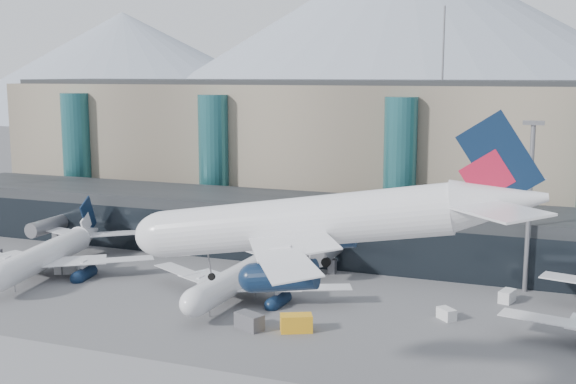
# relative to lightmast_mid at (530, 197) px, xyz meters

# --- Properties ---
(concourse) EXTENTS (170.00, 27.00, 10.00)m
(concourse) POSITION_rel_lightmast_mid_xyz_m (-30.02, 9.73, -9.45)
(concourse) COLOR black
(concourse) RESTS_ON ground
(terminal_main) EXTENTS (130.00, 30.00, 31.00)m
(terminal_main) POSITION_rel_lightmast_mid_xyz_m (-55.00, 42.00, 1.03)
(terminal_main) COLOR gray
(terminal_main) RESTS_ON ground
(teal_towers) EXTENTS (116.40, 19.40, 46.00)m
(teal_towers) POSITION_rel_lightmast_mid_xyz_m (-44.99, 26.01, -0.41)
(teal_towers) COLOR #225C61
(teal_towers) RESTS_ON ground
(mountain_ridge) EXTENTS (910.00, 400.00, 110.00)m
(mountain_ridge) POSITION_rel_lightmast_mid_xyz_m (-14.03, 332.00, 31.33)
(mountain_ridge) COLOR gray
(mountain_ridge) RESTS_ON ground
(lightmast_mid) EXTENTS (3.00, 1.20, 25.60)m
(lightmast_mid) POSITION_rel_lightmast_mid_xyz_m (0.00, 0.00, 0.00)
(lightmast_mid) COLOR slate
(lightmast_mid) RESTS_ON ground
(hero_jet) EXTENTS (38.20, 38.93, 12.56)m
(hero_jet) POSITION_rel_lightmast_mid_xyz_m (-13.56, -51.22, 6.45)
(hero_jet) COLOR silver
(hero_jet) RESTS_ON ground
(jet_parked_left) EXTENTS (35.75, 36.28, 11.70)m
(jet_parked_left) POSITION_rel_lightmast_mid_xyz_m (-73.62, -15.55, -9.99)
(jet_parked_left) COLOR silver
(jet_parked_left) RESTS_ON ground
(jet_parked_mid) EXTENTS (34.17, 33.30, 11.01)m
(jet_parked_mid) POSITION_rel_lightmast_mid_xyz_m (-38.49, -15.61, -10.25)
(jet_parked_mid) COLOR silver
(jet_parked_mid) RESTS_ON ground
(veh_a) EXTENTS (4.05, 3.34, 1.99)m
(veh_a) POSITION_rel_lightmast_mid_xyz_m (-70.81, -16.42, -13.42)
(veh_a) COLOR silver
(veh_a) RESTS_ON ground
(veh_b) EXTENTS (1.60, 2.44, 1.36)m
(veh_b) POSITION_rel_lightmast_mid_xyz_m (-42.51, -8.61, -13.74)
(veh_b) COLOR orange
(veh_b) RESTS_ON ground
(veh_c) EXTENTS (4.24, 3.32, 2.09)m
(veh_c) POSITION_rel_lightmast_mid_xyz_m (-32.05, -29.69, -13.37)
(veh_c) COLOR #4B4B50
(veh_c) RESTS_ON ground
(veh_d) EXTENTS (2.40, 3.38, 1.74)m
(veh_d) POSITION_rel_lightmast_mid_xyz_m (-2.07, -6.28, -13.55)
(veh_d) COLOR silver
(veh_d) RESTS_ON ground
(veh_g) EXTENTS (2.92, 2.92, 1.52)m
(veh_g) POSITION_rel_lightmast_mid_xyz_m (-9.03, -16.91, -13.66)
(veh_g) COLOR silver
(veh_g) RESTS_ON ground
(veh_h) EXTENTS (4.52, 3.64, 2.21)m
(veh_h) POSITION_rel_lightmast_mid_xyz_m (-26.13, -28.33, -13.31)
(veh_h) COLOR orange
(veh_h) RESTS_ON ground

